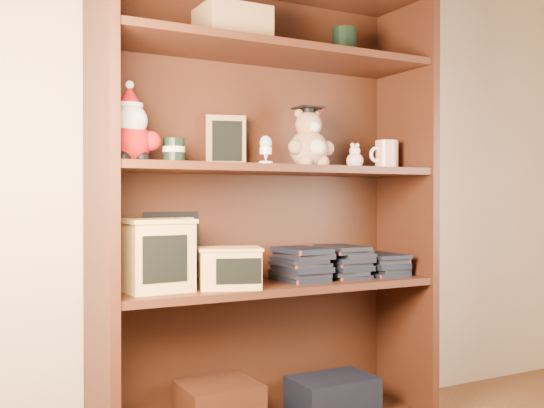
# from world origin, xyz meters

# --- Properties ---
(bookcase) EXTENTS (1.20, 0.35, 1.60)m
(bookcase) POSITION_xyz_m (-0.16, 1.36, 0.78)
(bookcase) COLOR #3D1D11
(bookcase) RESTS_ON ground
(shelf_lower) EXTENTS (1.14, 0.33, 0.02)m
(shelf_lower) POSITION_xyz_m (-0.16, 1.30, 0.54)
(shelf_lower) COLOR #3D1D11
(shelf_lower) RESTS_ON ground
(shelf_upper) EXTENTS (1.14, 0.33, 0.02)m
(shelf_upper) POSITION_xyz_m (-0.16, 1.30, 0.94)
(shelf_upper) COLOR #3D1D11
(shelf_upper) RESTS_ON ground
(santa_plush) EXTENTS (0.18, 0.13, 0.26)m
(santa_plush) POSITION_xyz_m (-0.65, 1.30, 1.04)
(santa_plush) COLOR #A50F0F
(santa_plush) RESTS_ON shelf_upper
(teachers_tin) EXTENTS (0.07, 0.07, 0.08)m
(teachers_tin) POSITION_xyz_m (-0.51, 1.30, 0.99)
(teachers_tin) COLOR black
(teachers_tin) RESTS_ON shelf_upper
(chalkboard_plaque) EXTENTS (0.14, 0.09, 0.18)m
(chalkboard_plaque) POSITION_xyz_m (-0.28, 1.42, 1.04)
(chalkboard_plaque) COLOR #9E7547
(chalkboard_plaque) RESTS_ON shelf_upper
(egg_cup) EXTENTS (0.05, 0.05, 0.10)m
(egg_cup) POSITION_xyz_m (-0.22, 1.23, 1.00)
(egg_cup) COLOR white
(egg_cup) RESTS_ON shelf_upper
(grad_teddy_bear) EXTENTS (0.18, 0.16, 0.22)m
(grad_teddy_bear) POSITION_xyz_m (-0.01, 1.30, 1.03)
(grad_teddy_bear) COLOR #A77F58
(grad_teddy_bear) RESTS_ON shelf_upper
(pink_figurine) EXTENTS (0.06, 0.06, 0.10)m
(pink_figurine) POSITION_xyz_m (0.19, 1.30, 0.99)
(pink_figurine) COLOR beige
(pink_figurine) RESTS_ON shelf_upper
(teacher_mug) EXTENTS (0.12, 0.09, 0.11)m
(teacher_mug) POSITION_xyz_m (0.33, 1.30, 1.00)
(teacher_mug) COLOR silver
(teacher_mug) RESTS_ON shelf_upper
(certificate_frame) EXTENTS (0.19, 0.05, 0.24)m
(certificate_frame) POSITION_xyz_m (-0.47, 1.44, 0.67)
(certificate_frame) COLOR black
(certificate_frame) RESTS_ON shelf_lower
(treats_box) EXTENTS (0.22, 0.22, 0.22)m
(treats_box) POSITION_xyz_m (-0.57, 1.30, 0.66)
(treats_box) COLOR #DBAF59
(treats_box) RESTS_ON shelf_lower
(pencils_box) EXTENTS (0.24, 0.20, 0.13)m
(pencils_box) POSITION_xyz_m (-0.35, 1.24, 0.62)
(pencils_box) COLOR #DBAF59
(pencils_box) RESTS_ON shelf_lower
(book_stack_left) EXTENTS (0.14, 0.20, 0.11)m
(book_stack_left) POSITION_xyz_m (-0.04, 1.30, 0.61)
(book_stack_left) COLOR black
(book_stack_left) RESTS_ON shelf_lower
(book_stack_mid) EXTENTS (0.14, 0.20, 0.13)m
(book_stack_mid) POSITION_xyz_m (0.14, 1.30, 0.61)
(book_stack_mid) COLOR black
(book_stack_mid) RESTS_ON shelf_lower
(book_stack_right) EXTENTS (0.14, 0.20, 0.08)m
(book_stack_right) POSITION_xyz_m (0.30, 1.30, 0.59)
(book_stack_right) COLOR black
(book_stack_right) RESTS_ON shelf_lower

